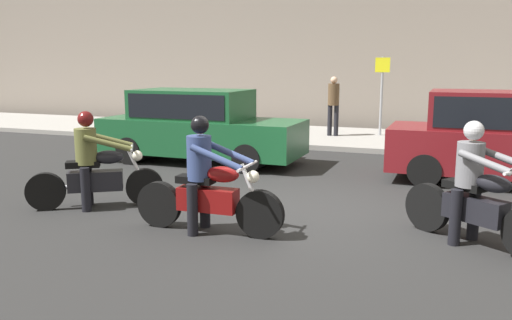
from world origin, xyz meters
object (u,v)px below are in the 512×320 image
at_px(motorcycle_with_rider_gray, 475,195).
at_px(motorcycle_with_rider_olive, 94,169).
at_px(pedestrian_bystander, 333,101).
at_px(parked_hatchback_maroon, 495,136).
at_px(motorcycle_with_rider_denim_blue, 207,186).
at_px(parked_sedan_forest_green, 198,125).
at_px(street_sign_post, 382,88).

distance_m(motorcycle_with_rider_gray, motorcycle_with_rider_olive, 5.71).
bearing_deg(motorcycle_with_rider_gray, pedestrian_bystander, 113.78).
bearing_deg(parked_hatchback_maroon, motorcycle_with_rider_olive, -145.38).
xyz_separation_m(motorcycle_with_rider_olive, pedestrian_bystander, (1.86, 8.99, 0.55)).
bearing_deg(motorcycle_with_rider_denim_blue, parked_hatchback_maroon, 50.65).
height_order(motorcycle_with_rider_olive, pedestrian_bystander, pedestrian_bystander).
height_order(motorcycle_with_rider_olive, parked_sedan_forest_green, parked_sedan_forest_green).
bearing_deg(motorcycle_with_rider_gray, motorcycle_with_rider_denim_blue, -167.43).
bearing_deg(parked_sedan_forest_green, parked_hatchback_maroon, 0.09).
bearing_deg(pedestrian_bystander, street_sign_post, 26.24).
height_order(motorcycle_with_rider_denim_blue, pedestrian_bystander, pedestrian_bystander).
relative_size(street_sign_post, pedestrian_bystander, 1.33).
relative_size(parked_sedan_forest_green, pedestrian_bystander, 2.66).
relative_size(motorcycle_with_rider_denim_blue, parked_hatchback_maroon, 0.55).
relative_size(motorcycle_with_rider_denim_blue, parked_sedan_forest_green, 0.46).
xyz_separation_m(motorcycle_with_rider_gray, motorcycle_with_rider_olive, (-5.70, -0.28, -0.01)).
height_order(motorcycle_with_rider_denim_blue, street_sign_post, street_sign_post).
bearing_deg(motorcycle_with_rider_denim_blue, street_sign_post, 84.73).
distance_m(motorcycle_with_rider_gray, street_sign_post, 9.74).
height_order(parked_sedan_forest_green, street_sign_post, street_sign_post).
bearing_deg(parked_hatchback_maroon, motorcycle_with_rider_denim_blue, -129.35).
distance_m(street_sign_post, pedestrian_bystander, 1.54).
xyz_separation_m(parked_hatchback_maroon, pedestrian_bystander, (-4.27, 4.76, 0.26)).
xyz_separation_m(parked_sedan_forest_green, pedestrian_bystander, (2.16, 4.77, 0.31)).
distance_m(parked_hatchback_maroon, pedestrian_bystander, 6.40).
bearing_deg(parked_hatchback_maroon, parked_sedan_forest_green, -179.91).
bearing_deg(motorcycle_with_rider_olive, street_sign_post, 71.67).
relative_size(motorcycle_with_rider_olive, street_sign_post, 0.78).
bearing_deg(parked_sedan_forest_green, motorcycle_with_rider_denim_blue, -61.44).
relative_size(motorcycle_with_rider_gray, street_sign_post, 0.76).
height_order(motorcycle_with_rider_denim_blue, parked_hatchback_maroon, parked_hatchback_maroon).
bearing_deg(motorcycle_with_rider_olive, motorcycle_with_rider_denim_blue, -12.06).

